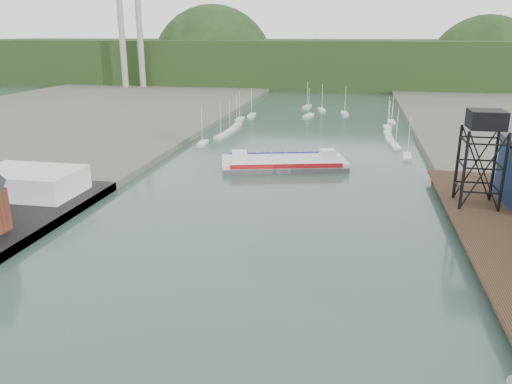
% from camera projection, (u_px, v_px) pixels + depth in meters
% --- Properties ---
extents(east_pier, '(14.00, 70.00, 2.45)m').
position_uv_depth(east_pier, '(508.00, 235.00, 72.55)').
color(east_pier, black).
rests_on(east_pier, ground).
extents(white_shed, '(18.00, 12.00, 4.50)m').
position_uv_depth(white_shed, '(30.00, 182.00, 91.71)').
color(white_shed, silver).
rests_on(white_shed, west_quay).
extents(lift_tower, '(6.50, 6.50, 16.00)m').
position_uv_depth(lift_tower, '(486.00, 126.00, 80.89)').
color(lift_tower, black).
rests_on(lift_tower, east_pier).
extents(marina_sailboats, '(57.71, 92.65, 0.90)m').
position_uv_depth(marina_sailboats, '(312.00, 126.00, 167.22)').
color(marina_sailboats, silver).
rests_on(marina_sailboats, ground).
extents(smokestacks, '(11.20, 8.20, 60.00)m').
position_uv_depth(smokestacks, '(131.00, 33.00, 265.83)').
color(smokestacks, '#969691').
rests_on(smokestacks, ground).
extents(distant_hills, '(500.00, 120.00, 80.00)m').
position_uv_depth(distant_hills, '(329.00, 65.00, 317.12)').
color(distant_hills, black).
rests_on(distant_hills, ground).
extents(chain_ferry, '(30.56, 18.45, 4.11)m').
position_uv_depth(chain_ferry, '(284.00, 163.00, 116.05)').
color(chain_ferry, '#4D4C4F').
rests_on(chain_ferry, ground).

